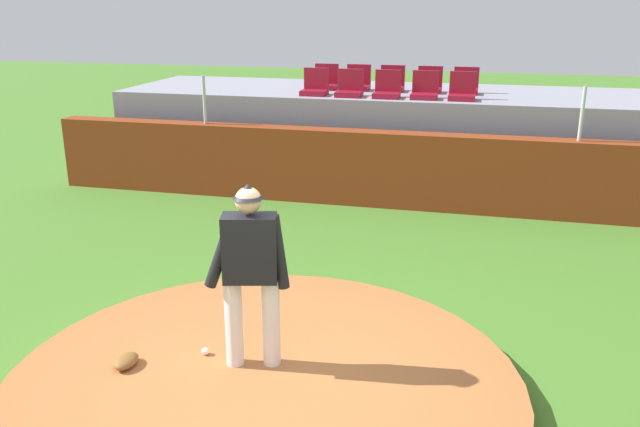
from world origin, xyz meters
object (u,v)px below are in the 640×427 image
at_px(stadium_chair_4, 462,91).
at_px(stadium_chair_5, 326,81).
at_px(stadium_chair_2, 387,89).
at_px(stadium_chair_7, 392,83).
at_px(fielding_glove, 126,361).
at_px(stadium_chair_8, 429,84).
at_px(stadium_chair_9, 466,85).
at_px(stadium_chair_3, 425,90).
at_px(stadium_chair_0, 315,87).
at_px(pitcher, 250,263).
at_px(stadium_chair_1, 350,88).
at_px(stadium_chair_6, 358,82).
at_px(baseball, 205,351).

distance_m(stadium_chair_4, stadium_chair_5, 2.91).
relative_size(stadium_chair_2, stadium_chair_7, 1.00).
relative_size(fielding_glove, stadium_chair_8, 0.60).
height_order(stadium_chair_4, stadium_chair_9, same).
distance_m(stadium_chair_2, stadium_chair_3, 0.69).
bearing_deg(stadium_chair_3, stadium_chair_5, -23.14).
xyz_separation_m(stadium_chair_0, stadium_chair_5, (-0.00, 0.89, 0.00)).
bearing_deg(stadium_chair_4, stadium_chair_9, -92.17).
relative_size(pitcher, stadium_chair_1, 3.55).
bearing_deg(pitcher, stadium_chair_3, 68.85).
bearing_deg(stadium_chair_7, fielding_glove, 81.17).
distance_m(stadium_chair_0, stadium_chair_7, 1.63).
xyz_separation_m(stadium_chair_1, stadium_chair_2, (0.71, -0.01, 0.00)).
height_order(fielding_glove, stadium_chair_2, stadium_chair_2).
xyz_separation_m(stadium_chair_2, stadium_chair_4, (1.37, 0.04, 0.00)).
bearing_deg(stadium_chair_6, stadium_chair_1, 91.35).
bearing_deg(stadium_chair_1, stadium_chair_9, -156.68).
height_order(fielding_glove, stadium_chair_6, stadium_chair_6).
relative_size(stadium_chair_4, stadium_chair_9, 1.00).
relative_size(baseball, stadium_chair_3, 0.15).
relative_size(pitcher, baseball, 23.95).
bearing_deg(stadium_chair_6, stadium_chair_4, 156.81).
bearing_deg(stadium_chair_9, stadium_chair_4, 87.83).
distance_m(stadium_chair_0, stadium_chair_5, 0.89).
bearing_deg(stadium_chair_1, stadium_chair_7, -125.31).
xyz_separation_m(fielding_glove, stadium_chair_1, (0.63, 7.44, 1.66)).
relative_size(stadium_chair_0, stadium_chair_4, 1.00).
bearing_deg(baseball, stadium_chair_0, 95.58).
bearing_deg(stadium_chair_1, stadium_chair_2, 179.58).
distance_m(stadium_chair_1, stadium_chair_6, 0.94).
height_order(baseball, stadium_chair_0, stadium_chair_0).
relative_size(pitcher, stadium_chair_5, 3.55).
xyz_separation_m(stadium_chair_3, stadium_chair_7, (-0.73, 0.91, 0.00)).
relative_size(baseball, stadium_chair_8, 0.15).
relative_size(pitcher, stadium_chair_6, 3.55).
height_order(pitcher, stadium_chair_1, stadium_chair_1).
height_order(stadium_chair_2, stadium_chair_7, same).
xyz_separation_m(stadium_chair_2, stadium_chair_8, (0.71, 0.93, 0.00)).
xyz_separation_m(stadium_chair_4, stadium_chair_5, (-2.77, 0.89, 0.00)).
distance_m(stadium_chair_2, stadium_chair_7, 0.95).
distance_m(stadium_chair_0, stadium_chair_2, 1.40).
distance_m(fielding_glove, stadium_chair_2, 7.73).
distance_m(baseball, stadium_chair_5, 8.19).
relative_size(stadium_chair_4, stadium_chair_7, 1.00).
relative_size(pitcher, stadium_chair_7, 3.55).
xyz_separation_m(stadium_chair_3, stadium_chair_5, (-2.09, 0.90, 0.00)).
bearing_deg(stadium_chair_1, stadium_chair_6, -88.65).
bearing_deg(stadium_chair_0, pitcher, 99.60).
bearing_deg(stadium_chair_1, stadium_chair_3, -178.70).
distance_m(pitcher, stadium_chair_4, 7.34).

